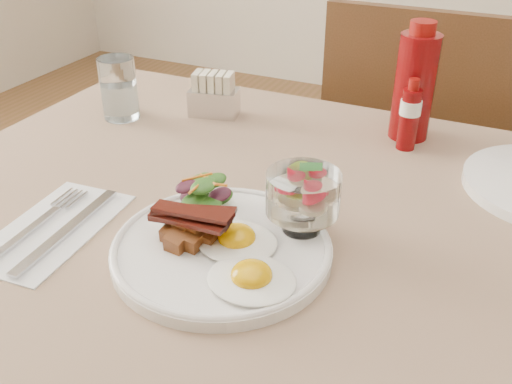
% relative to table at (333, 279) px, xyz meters
% --- Properties ---
extents(table, '(1.33, 0.88, 0.75)m').
position_rel_table_xyz_m(table, '(0.00, 0.00, 0.00)').
color(table, '#53321A').
rests_on(table, ground).
extents(chair_far, '(0.42, 0.42, 0.93)m').
position_rel_table_xyz_m(chair_far, '(0.00, 0.66, -0.14)').
color(chair_far, '#53321A').
rests_on(chair_far, ground).
extents(main_plate, '(0.28, 0.28, 0.02)m').
position_rel_table_xyz_m(main_plate, '(-0.12, -0.12, 0.10)').
color(main_plate, white).
rests_on(main_plate, table).
extents(fried_eggs, '(0.17, 0.18, 0.03)m').
position_rel_table_xyz_m(fried_eggs, '(-0.07, -0.14, 0.11)').
color(fried_eggs, white).
rests_on(fried_eggs, main_plate).
extents(bacon_potato_pile, '(0.12, 0.07, 0.05)m').
position_rel_table_xyz_m(bacon_potato_pile, '(-0.15, -0.13, 0.13)').
color(bacon_potato_pile, brown).
rests_on(bacon_potato_pile, main_plate).
extents(side_salad, '(0.09, 0.08, 0.04)m').
position_rel_table_xyz_m(side_salad, '(-0.18, -0.05, 0.12)').
color(side_salad, '#275316').
rests_on(side_salad, main_plate).
extents(fruit_cup, '(0.10, 0.10, 0.10)m').
position_rel_table_xyz_m(fruit_cup, '(-0.04, -0.04, 0.16)').
color(fruit_cup, white).
rests_on(fruit_cup, main_plate).
extents(ketchup_bottle, '(0.09, 0.09, 0.21)m').
position_rel_table_xyz_m(ketchup_bottle, '(0.02, 0.34, 0.19)').
color(ketchup_bottle, '#620507').
rests_on(ketchup_bottle, table).
extents(hot_sauce_bottle, '(0.04, 0.04, 0.13)m').
position_rel_table_xyz_m(hot_sauce_bottle, '(0.03, 0.29, 0.15)').
color(hot_sauce_bottle, '#620507').
rests_on(hot_sauce_bottle, table).
extents(sugar_caddy, '(0.10, 0.07, 0.09)m').
position_rel_table_xyz_m(sugar_caddy, '(-0.34, 0.28, 0.13)').
color(sugar_caddy, silver).
rests_on(sugar_caddy, table).
extents(water_glass, '(0.07, 0.07, 0.12)m').
position_rel_table_xyz_m(water_glass, '(-0.50, 0.19, 0.14)').
color(water_glass, white).
rests_on(water_glass, table).
extents(napkin_cutlery, '(0.14, 0.23, 0.01)m').
position_rel_table_xyz_m(napkin_cutlery, '(-0.35, -0.17, 0.09)').
color(napkin_cutlery, white).
rests_on(napkin_cutlery, table).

